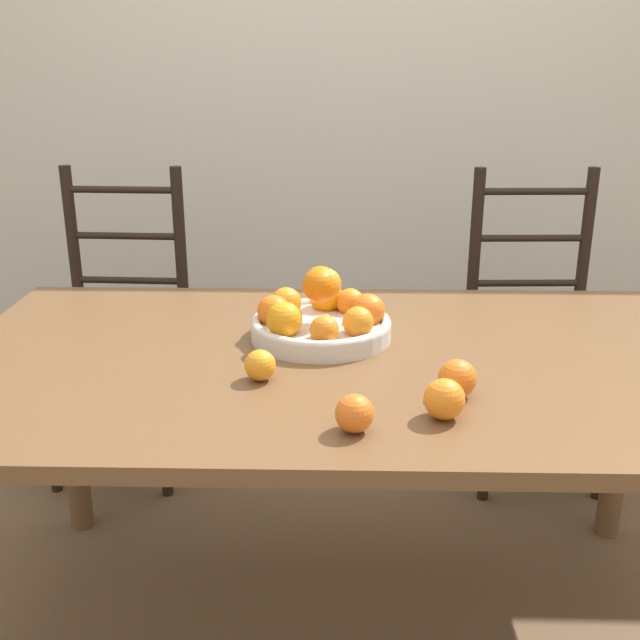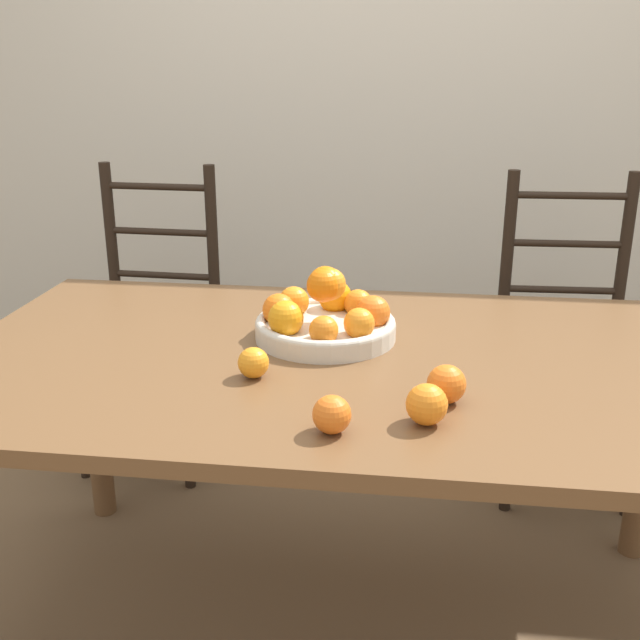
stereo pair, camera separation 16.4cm
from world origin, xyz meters
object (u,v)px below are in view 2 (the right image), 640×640
at_px(orange_loose_0, 253,363).
at_px(orange_loose_3, 427,404).
at_px(fruit_bowl, 325,317).
at_px(chair_right, 565,346).
at_px(chair_left, 153,327).
at_px(orange_loose_1, 332,415).
at_px(orange_loose_2, 446,384).

distance_m(orange_loose_0, orange_loose_3, 0.39).
distance_m(fruit_bowl, orange_loose_3, 0.48).
distance_m(orange_loose_3, chair_right, 1.28).
height_order(fruit_bowl, chair_right, chair_right).
bearing_deg(fruit_bowl, chair_left, 133.83).
bearing_deg(chair_left, orange_loose_1, -54.88).
bearing_deg(orange_loose_2, chair_left, 132.83).
distance_m(fruit_bowl, orange_loose_0, 0.28).
height_order(fruit_bowl, orange_loose_3, fruit_bowl).
xyz_separation_m(orange_loose_1, orange_loose_3, (0.16, 0.06, 0.00)).
distance_m(orange_loose_1, orange_loose_2, 0.25).
xyz_separation_m(fruit_bowl, orange_loose_1, (0.07, -0.47, -0.02)).
bearing_deg(orange_loose_0, chair_left, 120.77).
xyz_separation_m(orange_loose_0, chair_right, (0.82, 0.98, -0.30)).
relative_size(fruit_bowl, orange_loose_3, 4.34).
distance_m(orange_loose_1, chair_left, 1.46).
xyz_separation_m(orange_loose_3, chair_right, (0.47, 1.15, -0.30)).
relative_size(fruit_bowl, chair_left, 0.32).
height_order(orange_loose_0, chair_right, chair_right).
bearing_deg(orange_loose_3, chair_left, 129.26).
bearing_deg(orange_loose_1, orange_loose_2, 36.72).
distance_m(orange_loose_1, chair_right, 1.39).
relative_size(orange_loose_1, chair_right, 0.07).
relative_size(fruit_bowl, orange_loose_0, 5.10).
bearing_deg(orange_loose_0, chair_right, 50.08).
bearing_deg(orange_loose_3, orange_loose_2, 68.53).
bearing_deg(orange_loose_1, chair_left, 122.73).
relative_size(fruit_bowl, orange_loose_2, 4.38).
xyz_separation_m(fruit_bowl, orange_loose_2, (0.27, -0.32, -0.01)).
relative_size(fruit_bowl, chair_right, 0.32).
height_order(orange_loose_0, orange_loose_3, orange_loose_3).
distance_m(fruit_bowl, chair_right, 1.06).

